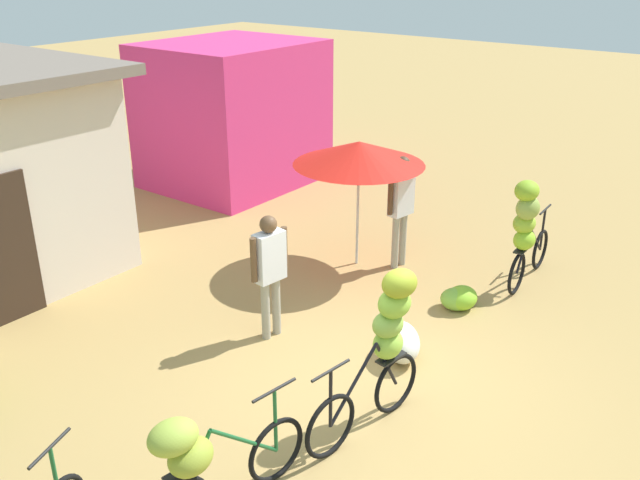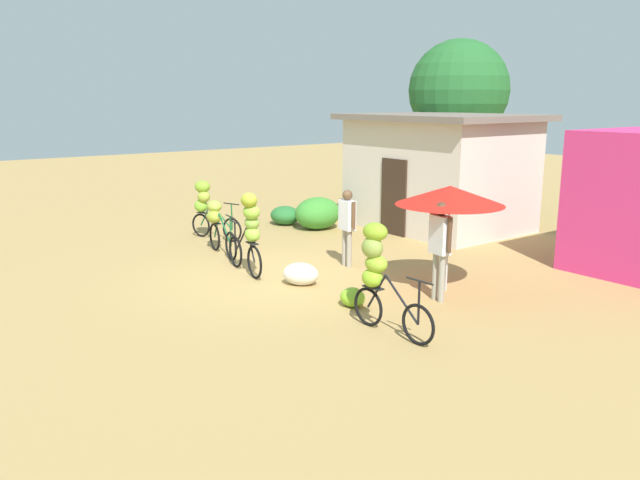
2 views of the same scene
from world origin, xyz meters
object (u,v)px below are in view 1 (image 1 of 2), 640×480
(shop_pink, at_px, (233,114))
(bicycle_by_shop, at_px, (527,225))
(bicycle_near_pile, at_px, (201,458))
(person_bystander, at_px, (270,264))
(market_umbrella, at_px, (359,153))
(banana_pile_on_ground, at_px, (459,298))
(bicycle_center_loaded, at_px, (385,337))
(produce_sack, at_px, (401,342))
(person_vendor, at_px, (401,200))

(shop_pink, relative_size, bicycle_by_shop, 1.91)
(bicycle_near_pile, height_order, person_bystander, person_bystander)
(shop_pink, distance_m, bicycle_near_pile, 9.62)
(market_umbrella, xyz_separation_m, banana_pile_on_ground, (-0.38, -1.97, -1.65))
(shop_pink, height_order, bicycle_center_loaded, shop_pink)
(bicycle_center_loaded, relative_size, bicycle_by_shop, 1.03)
(market_umbrella, xyz_separation_m, person_bystander, (-2.48, -0.37, -0.79))
(bicycle_center_loaded, bearing_deg, shop_pink, 53.99)
(shop_pink, xyz_separation_m, banana_pile_on_ground, (-2.28, -6.39, -1.29))
(market_umbrella, relative_size, banana_pile_on_ground, 3.36)
(produce_sack, bearing_deg, bicycle_by_shop, -9.06)
(shop_pink, bearing_deg, bicycle_by_shop, -99.72)
(bicycle_near_pile, xyz_separation_m, person_bystander, (2.75, 1.63, 0.28))
(produce_sack, xyz_separation_m, person_vendor, (2.25, 1.40, 0.88))
(market_umbrella, xyz_separation_m, bicycle_by_shop, (0.73, -2.39, -0.81))
(bicycle_by_shop, bearing_deg, person_bystander, 147.77)
(banana_pile_on_ground, distance_m, produce_sack, 1.56)
(market_umbrella, height_order, person_bystander, market_umbrella)
(market_umbrella, xyz_separation_m, bicycle_center_loaded, (-3.07, -2.42, -0.80))
(person_bystander, bearing_deg, shop_pink, 47.57)
(bicycle_near_pile, bearing_deg, bicycle_by_shop, -3.82)
(shop_pink, bearing_deg, person_bystander, -132.43)
(market_umbrella, height_order, produce_sack, market_umbrella)
(banana_pile_on_ground, height_order, produce_sack, produce_sack)
(bicycle_by_shop, height_order, person_vendor, person_vendor)
(banana_pile_on_ground, bearing_deg, shop_pink, 70.40)
(shop_pink, xyz_separation_m, bicycle_by_shop, (-1.17, -6.82, -0.45))
(person_bystander, bearing_deg, market_umbrella, 8.41)
(shop_pink, distance_m, person_bystander, 6.51)
(person_vendor, bearing_deg, produce_sack, -148.19)
(bicycle_center_loaded, bearing_deg, person_vendor, 28.55)
(bicycle_by_shop, xyz_separation_m, banana_pile_on_ground, (-1.11, 0.42, -0.84))
(banana_pile_on_ground, xyz_separation_m, person_bystander, (-2.10, 1.60, 0.85))
(market_umbrella, distance_m, banana_pile_on_ground, 2.59)
(person_bystander, bearing_deg, bicycle_by_shop, -32.23)
(market_umbrella, bearing_deg, shop_pink, 66.76)
(bicycle_center_loaded, relative_size, produce_sack, 2.46)
(market_umbrella, bearing_deg, produce_sack, -134.48)
(bicycle_near_pile, height_order, produce_sack, bicycle_near_pile)
(produce_sack, bearing_deg, bicycle_near_pile, -179.54)
(bicycle_near_pile, relative_size, produce_sack, 2.46)
(shop_pink, xyz_separation_m, person_vendor, (-1.58, -5.00, -0.35))
(bicycle_by_shop, distance_m, produce_sack, 2.81)
(shop_pink, distance_m, banana_pile_on_ground, 6.91)
(market_umbrella, height_order, banana_pile_on_ground, market_umbrella)
(market_umbrella, bearing_deg, bicycle_by_shop, -72.97)
(banana_pile_on_ground, distance_m, person_bystander, 2.78)
(market_umbrella, bearing_deg, bicycle_near_pile, -159.13)
(market_umbrella, relative_size, bicycle_by_shop, 1.19)
(market_umbrella, xyz_separation_m, person_vendor, (0.32, -0.57, -0.71))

